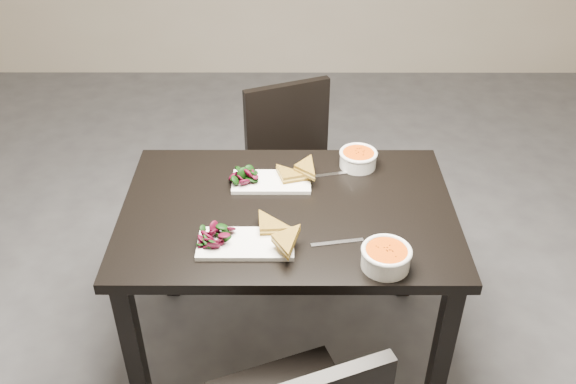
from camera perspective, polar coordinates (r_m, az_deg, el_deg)
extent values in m
plane|color=#47474C|center=(2.97, -2.84, -9.43)|extent=(5.00, 5.00, 0.00)
cube|color=black|center=(2.24, 0.00, -1.88)|extent=(1.20, 0.80, 0.04)
cube|color=black|center=(2.32, -13.92, -14.36)|extent=(0.06, 0.06, 0.71)
cube|color=black|center=(2.32, 13.90, -14.39)|extent=(0.06, 0.06, 0.71)
cube|color=black|center=(2.80, -11.15, -3.75)|extent=(0.06, 0.06, 0.71)
cube|color=black|center=(2.79, 11.18, -3.76)|extent=(0.06, 0.06, 0.71)
cube|color=black|center=(2.94, 1.30, 0.98)|extent=(0.55, 0.55, 0.04)
cube|color=black|center=(2.89, -0.67, -5.34)|extent=(0.05, 0.05, 0.41)
cube|color=black|center=(3.00, 5.75, -3.65)|extent=(0.05, 0.05, 0.41)
cube|color=black|center=(3.15, -3.05, -1.38)|extent=(0.05, 0.05, 0.41)
cube|color=black|center=(3.26, 2.93, 0.03)|extent=(0.05, 0.05, 0.41)
cube|color=black|center=(2.97, -0.08, 6.41)|extent=(0.40, 0.19, 0.40)
cube|color=white|center=(2.07, -3.90, -4.76)|extent=(0.32, 0.16, 0.02)
cylinder|color=white|center=(1.99, 8.98, -6.10)|extent=(0.16, 0.16, 0.06)
cylinder|color=#F74F0B|center=(1.98, 9.05, -5.51)|extent=(0.13, 0.13, 0.02)
torus|color=white|center=(1.97, 9.07, -5.35)|extent=(0.16, 0.16, 0.02)
cube|color=silver|center=(2.08, 4.56, -4.65)|extent=(0.18, 0.05, 0.00)
cube|color=white|center=(2.35, -1.53, 0.95)|extent=(0.30, 0.15, 0.01)
cylinder|color=white|center=(2.46, 6.45, 2.94)|extent=(0.14, 0.14, 0.06)
cylinder|color=#F74F0B|center=(2.45, 6.49, 3.44)|extent=(0.12, 0.12, 0.02)
torus|color=white|center=(2.44, 6.50, 3.58)|extent=(0.15, 0.15, 0.01)
cube|color=silver|center=(2.41, 3.75, 1.60)|extent=(0.18, 0.05, 0.00)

